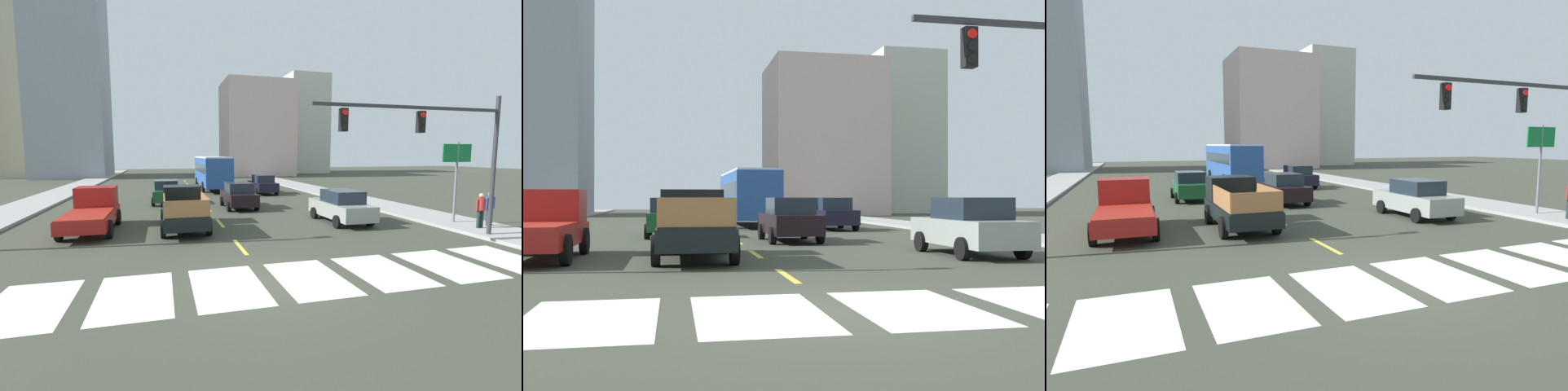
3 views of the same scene
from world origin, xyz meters
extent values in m
plane|color=#3C3F32|center=(0.00, 0.00, 0.00)|extent=(160.00, 160.00, 0.00)
cube|color=#9D9A97|center=(11.75, 18.00, 0.07)|extent=(3.19, 110.00, 0.15)
cube|color=#9D9A97|center=(-11.75, 18.00, 0.07)|extent=(3.19, 110.00, 0.15)
cube|color=white|center=(-6.04, 0.00, 0.00)|extent=(1.91, 3.18, 0.01)
cube|color=white|center=(-3.62, 0.00, 0.00)|extent=(1.91, 3.18, 0.01)
cube|color=white|center=(-1.21, 0.00, 0.00)|extent=(1.91, 3.18, 0.01)
cube|color=white|center=(1.21, 0.00, 0.00)|extent=(1.91, 3.18, 0.01)
cube|color=white|center=(3.62, 0.00, 0.00)|extent=(1.91, 3.18, 0.01)
cube|color=white|center=(6.04, 0.00, 0.00)|extent=(1.91, 3.18, 0.01)
cube|color=white|center=(8.45, 0.00, 0.00)|extent=(1.91, 3.18, 0.01)
cube|color=gold|center=(0.00, 4.00, 0.00)|extent=(0.16, 2.40, 0.01)
cube|color=gold|center=(0.00, 9.00, 0.00)|extent=(0.16, 2.40, 0.01)
cube|color=gold|center=(0.00, 14.00, 0.00)|extent=(0.16, 2.40, 0.01)
cube|color=gold|center=(0.00, 19.00, 0.00)|extent=(0.16, 2.40, 0.01)
cube|color=gold|center=(0.00, 24.00, 0.00)|extent=(0.16, 2.40, 0.01)
cube|color=gold|center=(0.00, 29.00, 0.00)|extent=(0.16, 2.40, 0.01)
cube|color=gold|center=(0.00, 34.00, 0.00)|extent=(0.16, 2.40, 0.01)
cube|color=gold|center=(0.00, 39.00, 0.00)|extent=(0.16, 2.40, 0.01)
cube|color=black|center=(-1.90, 7.88, 0.68)|extent=(1.96, 5.20, 0.56)
cube|color=black|center=(-1.90, 9.58, 1.46)|extent=(1.84, 1.60, 1.00)
cube|color=#19232D|center=(-1.90, 10.02, 1.64)|extent=(1.72, 0.08, 0.56)
cube|color=black|center=(-1.90, 6.93, 0.99)|extent=(1.84, 3.30, 0.06)
cylinder|color=black|center=(-2.88, 9.44, 0.40)|extent=(0.22, 0.80, 0.80)
cylinder|color=black|center=(-0.92, 9.44, 0.40)|extent=(0.22, 0.80, 0.80)
cylinder|color=black|center=(-2.88, 6.32, 0.40)|extent=(0.22, 0.80, 0.80)
cylinder|color=black|center=(-0.92, 6.32, 0.40)|extent=(0.22, 0.80, 0.80)
cube|color=#97653A|center=(-2.80, 6.93, 1.37)|extent=(0.06, 3.17, 0.70)
cube|color=#97653A|center=(-1.00, 6.93, 1.37)|extent=(0.06, 3.17, 0.70)
cube|color=#97653A|center=(-1.90, 5.35, 1.37)|extent=(1.80, 0.06, 0.70)
cube|color=maroon|center=(-6.08, 8.44, 0.68)|extent=(1.96, 5.20, 0.56)
cube|color=maroon|center=(-6.08, 10.14, 1.46)|extent=(1.84, 1.60, 1.00)
cube|color=#19232D|center=(-6.08, 10.58, 1.64)|extent=(1.72, 0.08, 0.56)
cube|color=maroon|center=(-6.08, 7.49, 0.99)|extent=(1.84, 3.30, 0.06)
cylinder|color=black|center=(-7.06, 10.00, 0.40)|extent=(0.22, 0.80, 0.80)
cylinder|color=black|center=(-5.10, 10.00, 0.40)|extent=(0.22, 0.80, 0.80)
cylinder|color=black|center=(-7.06, 6.88, 0.40)|extent=(0.22, 0.80, 0.80)
cylinder|color=black|center=(-5.10, 6.88, 0.40)|extent=(0.22, 0.80, 0.80)
cube|color=#285098|center=(2.06, 27.32, 1.85)|extent=(2.50, 10.80, 2.70)
cube|color=#19232D|center=(2.06, 27.32, 2.20)|extent=(2.52, 9.94, 0.80)
cube|color=silver|center=(2.06, 27.32, 3.26)|extent=(2.40, 10.37, 0.12)
cylinder|color=black|center=(0.81, 30.67, 0.50)|extent=(0.22, 1.00, 1.00)
cylinder|color=black|center=(3.31, 30.67, 0.50)|extent=(0.22, 1.00, 1.00)
cylinder|color=black|center=(0.81, 24.35, 0.50)|extent=(0.22, 1.00, 1.00)
cylinder|color=black|center=(3.31, 24.35, 0.50)|extent=(0.22, 1.00, 1.00)
cube|color=#184C26|center=(-2.61, 17.54, 0.70)|extent=(1.80, 4.40, 0.76)
cube|color=#1E2833|center=(-2.61, 17.39, 1.40)|extent=(1.58, 2.11, 0.64)
cylinder|color=black|center=(-3.51, 18.90, 0.32)|extent=(0.22, 0.64, 0.64)
cylinder|color=black|center=(-1.71, 18.90, 0.32)|extent=(0.22, 0.64, 0.64)
cylinder|color=black|center=(-3.51, 16.18, 0.32)|extent=(0.22, 0.64, 0.64)
cylinder|color=black|center=(-1.71, 16.18, 0.32)|extent=(0.22, 0.64, 0.64)
cube|color=gray|center=(6.21, 7.55, 0.70)|extent=(1.80, 4.40, 0.76)
cube|color=#1E2833|center=(6.21, 7.40, 1.40)|extent=(1.58, 2.11, 0.64)
cylinder|color=black|center=(5.31, 8.91, 0.32)|extent=(0.22, 0.64, 0.64)
cylinder|color=black|center=(7.11, 8.91, 0.32)|extent=(0.22, 0.64, 0.64)
cylinder|color=black|center=(5.31, 6.18, 0.32)|extent=(0.22, 0.64, 0.64)
cylinder|color=black|center=(7.11, 6.18, 0.32)|extent=(0.22, 0.64, 0.64)
cube|color=black|center=(5.90, 21.79, 0.70)|extent=(1.80, 4.40, 0.76)
cube|color=#1E2833|center=(5.90, 21.64, 1.40)|extent=(1.58, 2.11, 0.64)
cylinder|color=black|center=(5.00, 23.15, 0.32)|extent=(0.22, 0.64, 0.64)
cylinder|color=black|center=(6.80, 23.15, 0.32)|extent=(0.22, 0.64, 0.64)
cylinder|color=black|center=(5.00, 20.42, 0.32)|extent=(0.22, 0.64, 0.64)
cylinder|color=black|center=(6.80, 20.42, 0.32)|extent=(0.22, 0.64, 0.64)
cube|color=black|center=(2.02, 13.94, 0.70)|extent=(1.80, 4.40, 0.76)
cube|color=#1E2833|center=(2.02, 13.79, 1.40)|extent=(1.58, 2.11, 0.64)
cylinder|color=black|center=(1.12, 15.30, 0.32)|extent=(0.22, 0.64, 0.64)
cylinder|color=black|center=(2.92, 15.30, 0.32)|extent=(0.22, 0.64, 0.64)
cylinder|color=black|center=(1.12, 12.57, 0.32)|extent=(0.22, 0.64, 0.64)
cylinder|color=black|center=(2.92, 12.57, 0.32)|extent=(0.22, 0.64, 0.64)
cylinder|color=#2D2D33|center=(10.76, 2.70, 3.00)|extent=(0.18, 0.18, 6.00)
cube|color=#2D2D33|center=(6.56, 2.70, 5.40)|extent=(8.39, 0.12, 0.12)
cube|color=black|center=(6.98, 2.70, 4.85)|extent=(0.28, 0.24, 0.84)
cylinder|color=red|center=(6.98, 2.57, 5.11)|extent=(0.20, 0.04, 0.20)
cylinder|color=black|center=(6.98, 2.57, 4.85)|extent=(0.20, 0.04, 0.20)
cylinder|color=black|center=(6.98, 2.57, 4.59)|extent=(0.20, 0.04, 0.20)
cube|color=black|center=(3.62, 2.70, 4.85)|extent=(0.28, 0.24, 0.84)
cylinder|color=red|center=(3.62, 2.57, 5.11)|extent=(0.20, 0.04, 0.20)
cylinder|color=black|center=(3.62, 2.57, 4.85)|extent=(0.20, 0.04, 0.20)
cylinder|color=black|center=(3.62, 2.57, 4.59)|extent=(0.20, 0.04, 0.20)
cylinder|color=slate|center=(11.47, 5.41, 2.10)|extent=(0.12, 0.12, 4.20)
cube|color=#0F6930|center=(11.42, 5.39, 3.65)|extent=(1.70, 0.06, 0.90)
cylinder|color=#242B30|center=(12.30, 4.18, 0.57)|extent=(0.14, 0.14, 0.84)
cylinder|color=#242B30|center=(12.50, 4.18, 0.57)|extent=(0.14, 0.14, 0.84)
cylinder|color=navy|center=(12.40, 4.18, 1.28)|extent=(0.34, 0.34, 0.58)
cylinder|color=navy|center=(12.18, 4.18, 1.24)|extent=(0.09, 0.09, 0.54)
cylinder|color=navy|center=(12.62, 4.18, 1.24)|extent=(0.09, 0.09, 0.54)
sphere|color=tan|center=(12.40, 4.18, 1.68)|extent=(0.22, 0.22, 0.22)
cylinder|color=#1B2C2D|center=(11.36, 3.83, 0.57)|extent=(0.14, 0.14, 0.84)
cylinder|color=#1B2C2D|center=(11.56, 3.83, 0.57)|extent=(0.14, 0.14, 0.84)
cylinder|color=maroon|center=(11.46, 3.83, 1.28)|extent=(0.34, 0.34, 0.58)
cylinder|color=maroon|center=(11.24, 3.83, 1.24)|extent=(0.09, 0.09, 0.54)
cylinder|color=maroon|center=(11.68, 3.83, 1.24)|extent=(0.09, 0.09, 0.54)
sphere|color=tan|center=(11.46, 3.83, 1.68)|extent=(0.22, 0.22, 0.22)
cube|color=tan|center=(-24.86, 55.58, 18.61)|extent=(8.29, 11.70, 37.22)
cube|color=#8D94A0|center=(-15.81, 51.54, 17.35)|extent=(9.99, 11.00, 34.70)
cube|color=beige|center=(12.67, 49.96, 7.71)|extent=(11.07, 10.17, 15.43)
cube|color=beige|center=(23.88, 56.79, 9.17)|extent=(7.49, 9.53, 18.34)
camera|label=1|loc=(-2.83, -9.32, 3.61)|focal=24.58mm
camera|label=2|loc=(-2.45, -8.56, 1.71)|focal=40.31mm
camera|label=3|loc=(-5.75, -8.33, 3.32)|focal=29.05mm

